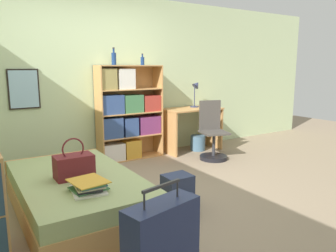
{
  "coord_description": "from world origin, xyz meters",
  "views": [
    {
      "loc": [
        -1.66,
        -3.25,
        1.49
      ],
      "look_at": [
        0.52,
        0.19,
        0.75
      ],
      "focal_mm": 35.0,
      "sensor_mm": 36.0,
      "label": 1
    }
  ],
  "objects": [
    {
      "name": "ground_plane",
      "position": [
        0.0,
        0.0,
        0.0
      ],
      "size": [
        14.0,
        14.0,
        0.0
      ],
      "primitive_type": "plane",
      "color": "gray"
    },
    {
      "name": "wall_back",
      "position": [
        -0.0,
        1.72,
        1.3
      ],
      "size": [
        10.0,
        0.09,
        2.6
      ],
      "color": "beige",
      "rests_on": "ground_plane"
    },
    {
      "name": "bed",
      "position": [
        -0.73,
        0.02,
        0.19
      ],
      "size": [
        1.14,
        1.94,
        0.38
      ],
      "color": "tan",
      "rests_on": "ground_plane"
    },
    {
      "name": "handbag",
      "position": [
        -0.77,
        -0.07,
        0.51
      ],
      "size": [
        0.38,
        0.22,
        0.41
      ],
      "color": "maroon",
      "rests_on": "bed"
    },
    {
      "name": "book_stack_on_bed",
      "position": [
        -0.77,
        -0.5,
        0.43
      ],
      "size": [
        0.33,
        0.39,
        0.1
      ],
      "color": "silver",
      "rests_on": "bed"
    },
    {
      "name": "suitcase",
      "position": [
        -0.59,
        -1.49,
        0.3
      ],
      "size": [
        0.59,
        0.32,
        0.72
      ],
      "color": "navy",
      "rests_on": "ground_plane"
    },
    {
      "name": "bookcase",
      "position": [
        0.55,
        1.5,
        0.72
      ],
      "size": [
        1.06,
        0.33,
        1.51
      ],
      "color": "tan",
      "rests_on": "ground_plane"
    },
    {
      "name": "bottle_green",
      "position": [
        0.38,
        1.54,
        1.62
      ],
      "size": [
        0.07,
        0.07,
        0.27
      ],
      "color": "navy",
      "rests_on": "bookcase"
    },
    {
      "name": "bottle_brown",
      "position": [
        0.87,
        1.51,
        1.58
      ],
      "size": [
        0.06,
        0.06,
        0.18
      ],
      "color": "navy",
      "rests_on": "bookcase"
    },
    {
      "name": "desk",
      "position": [
        1.77,
        1.38,
        0.52
      ],
      "size": [
        1.03,
        0.57,
        0.77
      ],
      "color": "tan",
      "rests_on": "ground_plane"
    },
    {
      "name": "desk_lamp",
      "position": [
        1.94,
        1.49,
        1.1
      ],
      "size": [
        0.2,
        0.15,
        0.49
      ],
      "color": "navy",
      "rests_on": "desk"
    },
    {
      "name": "desk_chair",
      "position": [
        1.74,
        0.77,
        0.31
      ],
      "size": [
        0.51,
        0.51,
        0.95
      ],
      "color": "black",
      "rests_on": "ground_plane"
    },
    {
      "name": "backpack",
      "position": [
        0.16,
        -0.56,
        0.19
      ],
      "size": [
        0.29,
        0.27,
        0.38
      ],
      "color": "#2D3856",
      "rests_on": "ground_plane"
    },
    {
      "name": "waste_bin",
      "position": [
        1.88,
        1.33,
        0.13
      ],
      "size": [
        0.27,
        0.27,
        0.27
      ],
      "color": "slate",
      "rests_on": "ground_plane"
    }
  ]
}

